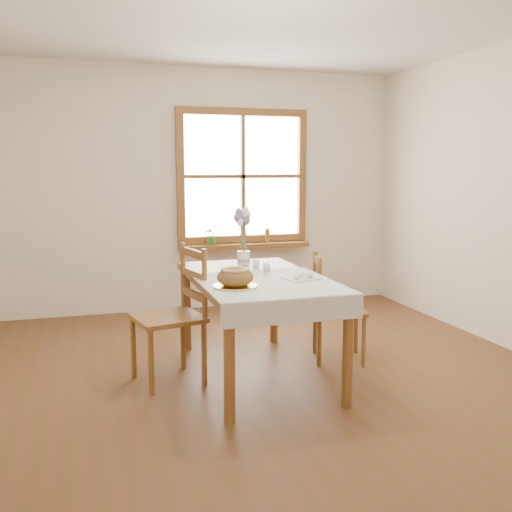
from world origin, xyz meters
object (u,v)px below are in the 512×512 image
Objects in this scene: dining_table at (256,288)px; bread_plate at (235,286)px; flower_vase at (244,259)px; chair_right at (339,308)px; chair_left at (167,315)px.

dining_table is 5.68× the size of bread_plate.
chair_right is at bearing -26.54° from flower_vase.
bread_plate reaches higher than dining_table.
bread_plate is 2.51× the size of flower_vase.
chair_right is 7.63× the size of flower_vase.
chair_left reaches higher than chair_right.
chair_left reaches higher than flower_vase.
bread_plate is at bearing -108.94° from flower_vase.
chair_left is 0.87m from flower_vase.
flower_vase is (0.04, 0.48, 0.14)m from dining_table.
dining_table is at bearing 116.95° from chair_right.
chair_right is (0.73, 0.13, -0.24)m from dining_table.
dining_table is 1.86× the size of chair_right.
dining_table is 0.67m from chair_left.
bread_plate is (-0.99, -0.52, 0.34)m from chair_right.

